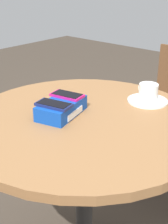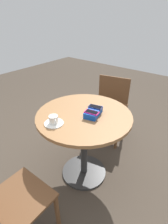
# 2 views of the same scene
# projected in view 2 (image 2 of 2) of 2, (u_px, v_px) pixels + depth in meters

# --- Properties ---
(ground_plane) EXTENTS (8.00, 8.00, 0.00)m
(ground_plane) POSITION_uv_depth(u_px,v_px,m) (84.00, 172.00, 1.95)
(ground_plane) COLOR #42382D
(round_table) EXTENTS (0.87, 0.87, 0.75)m
(round_table) POSITION_uv_depth(u_px,v_px,m) (84.00, 129.00, 1.66)
(round_table) COLOR #2D2D2D
(round_table) RESTS_ON ground_plane
(phone_box) EXTENTS (0.22, 0.16, 0.05)m
(phone_box) POSITION_uv_depth(u_px,v_px,m) (93.00, 112.00, 1.54)
(phone_box) COLOR #0F42AD
(phone_box) RESTS_ON round_table
(phone_navy) EXTENTS (0.09, 0.13, 0.01)m
(phone_navy) POSITION_uv_depth(u_px,v_px,m) (95.00, 107.00, 1.56)
(phone_navy) COLOR navy
(phone_navy) RESTS_ON phone_box
(phone_magenta) EXTENTS (0.08, 0.13, 0.01)m
(phone_magenta) POSITION_uv_depth(u_px,v_px,m) (92.00, 112.00, 1.48)
(phone_magenta) COLOR #D11975
(phone_magenta) RESTS_ON phone_box
(saucer) EXTENTS (0.16, 0.16, 0.01)m
(saucer) POSITION_uv_depth(u_px,v_px,m) (54.00, 123.00, 1.43)
(saucer) COLOR white
(saucer) RESTS_ON round_table
(coffee_cup) EXTENTS (0.08, 0.10, 0.07)m
(coffee_cup) POSITION_uv_depth(u_px,v_px,m) (54.00, 119.00, 1.41)
(coffee_cup) COLOR white
(coffee_cup) RESTS_ON saucer
(chair_near_window) EXTENTS (0.53, 0.53, 0.81)m
(chair_near_window) POSITION_uv_depth(u_px,v_px,m) (109.00, 106.00, 2.35)
(chair_near_window) COLOR brown
(chair_near_window) RESTS_ON ground_plane
(chair_far_side) EXTENTS (0.42, 0.42, 0.84)m
(chair_far_side) POSITION_uv_depth(u_px,v_px,m) (8.00, 206.00, 1.16)
(chair_far_side) COLOR brown
(chair_far_side) RESTS_ON ground_plane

